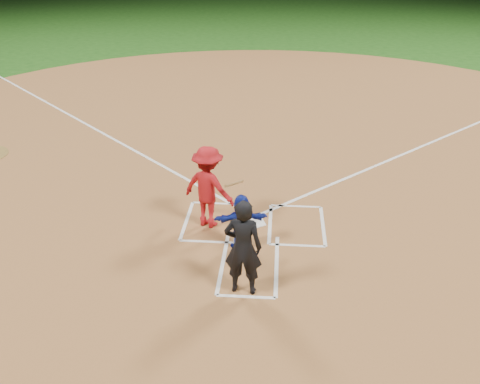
# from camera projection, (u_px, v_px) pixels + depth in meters

# --- Properties ---
(ground) EXTENTS (120.00, 120.00, 0.00)m
(ground) POSITION_uv_depth(u_px,v_px,m) (254.00, 223.00, 12.44)
(ground) COLOR #1A4912
(ground) RESTS_ON ground
(home_plate_dirt) EXTENTS (28.00, 28.00, 0.01)m
(home_plate_dirt) POSITION_uv_depth(u_px,v_px,m) (264.00, 135.00, 17.81)
(home_plate_dirt) COLOR brown
(home_plate_dirt) RESTS_ON ground
(home_plate) EXTENTS (0.60, 0.60, 0.02)m
(home_plate) POSITION_uv_depth(u_px,v_px,m) (254.00, 223.00, 12.43)
(home_plate) COLOR white
(home_plate) RESTS_ON home_plate_dirt
(catcher) EXTENTS (1.20, 0.60, 1.23)m
(catcher) POSITION_uv_depth(u_px,v_px,m) (242.00, 222.00, 11.23)
(catcher) COLOR #122294
(catcher) RESTS_ON home_plate_dirt
(umpire) EXTENTS (0.73, 0.52, 1.91)m
(umpire) POSITION_uv_depth(u_px,v_px,m) (243.00, 247.00, 9.69)
(umpire) COLOR black
(umpire) RESTS_ON home_plate_dirt
(chalk_markings) EXTENTS (28.35, 17.32, 0.01)m
(chalk_markings) POSITION_uv_depth(u_px,v_px,m) (263.00, 142.00, 17.17)
(chalk_markings) COLOR white
(chalk_markings) RESTS_ON home_plate_dirt
(batter_at_plate) EXTENTS (1.49, 1.15, 1.91)m
(batter_at_plate) POSITION_uv_depth(u_px,v_px,m) (208.00, 187.00, 11.96)
(batter_at_plate) COLOR #B31319
(batter_at_plate) RESTS_ON home_plate_dirt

